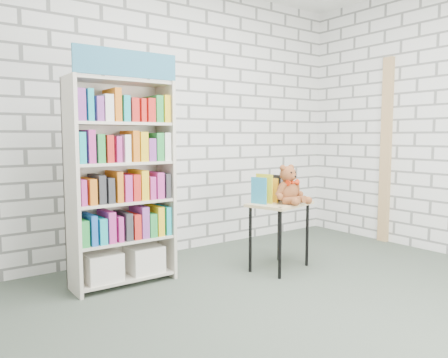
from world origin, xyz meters
TOP-DOWN VIEW (x-y plane):
  - ground at (0.00, 0.00)m, footprint 4.50×4.50m
  - room_shell at (0.00, 0.00)m, footprint 4.52×4.02m
  - bookshelf at (-0.81, 1.36)m, footprint 0.83×0.32m
  - display_table at (0.50, 0.88)m, footprint 0.66×0.53m
  - table_books at (0.48, 0.97)m, footprint 0.43×0.27m
  - teddy_bear at (0.53, 0.80)m, footprint 0.32×0.30m
  - door_trim at (2.23, 0.95)m, footprint 0.05×0.12m

SIDE VIEW (x-z plane):
  - ground at x=0.00m, z-range 0.00..0.00m
  - display_table at x=0.50m, z-range 0.22..0.84m
  - table_books at x=0.48m, z-range 0.62..0.86m
  - teddy_bear at x=0.53m, z-range 0.58..0.93m
  - bookshelf at x=-0.81m, z-range -0.08..1.79m
  - door_trim at x=2.23m, z-range 0.00..2.10m
  - room_shell at x=0.00m, z-range 0.38..3.19m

